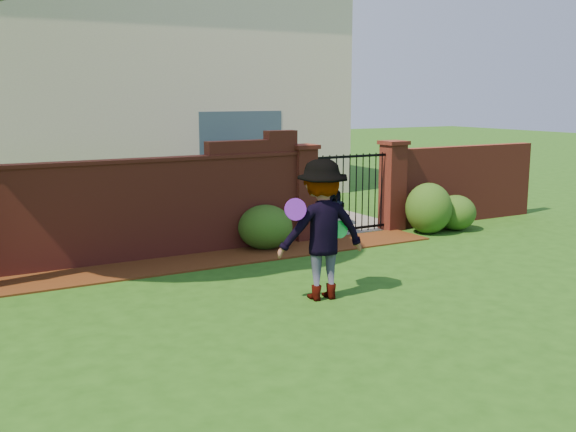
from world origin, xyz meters
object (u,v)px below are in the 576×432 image
man (322,230)px  frisbee_purple (295,209)px  car (271,183)px  frisbee_green (340,229)px

man → frisbee_purple: (-0.47, -0.07, 0.34)m
car → frisbee_green: size_ratio=18.94×
man → frisbee_purple: man is taller
car → man: bearing=-112.1°
man → frisbee_purple: bearing=17.3°
car → frisbee_green: 6.57m
frisbee_purple → frisbee_green: size_ratio=1.21×
man → car: bearing=-102.7°
car → frisbee_green: (-2.23, -6.18, 0.18)m
car → man: man is taller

